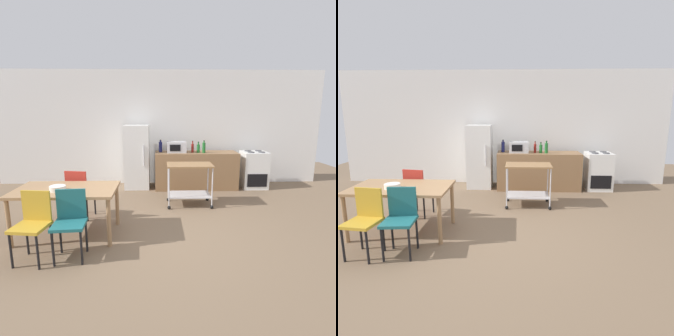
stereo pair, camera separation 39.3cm
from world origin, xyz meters
TOP-DOWN VIEW (x-y plane):
  - ground_plane at (0.00, 0.00)m, footprint 12.00×12.00m
  - back_wall at (0.00, 3.20)m, footprint 8.40×0.12m
  - kitchen_counter at (0.90, 2.60)m, footprint 2.00×0.64m
  - dining_table at (-1.40, -0.02)m, footprint 1.50×0.90m
  - chair_red at (-1.41, 0.65)m, footprint 0.46×0.46m
  - chair_teal at (-1.16, -0.67)m, footprint 0.43×0.43m
  - chair_mustard at (-1.61, -0.73)m, footprint 0.44×0.44m
  - stove_oven at (2.35, 2.62)m, footprint 0.60×0.61m
  - refrigerator at (-0.55, 2.70)m, footprint 0.60×0.63m
  - kitchen_cart at (0.60, 1.33)m, footprint 0.91×0.57m
  - bottle_sesame_oil at (0.03, 2.68)m, footprint 0.08×0.08m
  - microwave at (0.42, 2.60)m, footprint 0.46×0.35m
  - bottle_hot_sauce at (0.81, 2.59)m, footprint 0.06×0.06m
  - bottle_wine at (0.94, 2.52)m, footprint 0.07×0.07m
  - bottle_sparkling_water at (1.07, 2.50)m, footprint 0.08×0.08m
  - fruit_bowl at (-1.49, -0.14)m, footprint 0.23×0.23m

SIDE VIEW (x-z plane):
  - ground_plane at x=0.00m, z-range 0.00..0.00m
  - kitchen_counter at x=0.90m, z-range 0.00..0.90m
  - stove_oven at x=2.35m, z-range -0.01..0.91m
  - chair_red at x=-1.41m, z-range 0.07..0.96m
  - chair_teal at x=-1.16m, z-range 0.07..0.96m
  - chair_mustard at x=-1.61m, z-range 0.07..0.96m
  - kitchen_cart at x=0.60m, z-range 0.15..1.00m
  - dining_table at x=-1.40m, z-range 0.30..1.05m
  - refrigerator at x=-0.55m, z-range 0.00..1.55m
  - fruit_bowl at x=-1.49m, z-range 0.75..0.82m
  - bottle_wine at x=0.94m, z-range 0.88..1.14m
  - bottle_hot_sauce at x=0.81m, z-range 0.87..1.15m
  - bottle_sparkling_water at x=1.07m, z-range 0.88..1.18m
  - bottle_sesame_oil at x=0.03m, z-range 0.88..1.18m
  - microwave at x=0.42m, z-range 0.90..1.16m
  - back_wall at x=0.00m, z-range 0.00..2.90m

